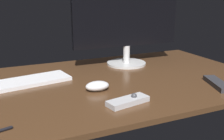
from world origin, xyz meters
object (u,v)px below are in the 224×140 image
keyboard (24,82)px  tv_remote (217,84)px  monitor (127,13)px  media_remote (128,101)px  computer_mouse (97,86)px

keyboard → tv_remote: 83.07cm
monitor → keyboard: monitor is taller
keyboard → tv_remote: tv_remote is taller
monitor → keyboard: 62.89cm
media_remote → tv_remote: 43.31cm
keyboard → tv_remote: size_ratio=2.19×
media_remote → tv_remote: media_remote is taller
tv_remote → computer_mouse: bearing=91.8°
media_remote → keyboard: bearing=118.3°
tv_remote → keyboard: bearing=83.5°
computer_mouse → media_remote: 17.80cm
media_remote → tv_remote: (43.29, 1.39, 0.01)cm
monitor → media_remote: size_ratio=3.58×
monitor → keyboard: (-55.76, -11.30, -26.79)cm
computer_mouse → media_remote: computer_mouse is taller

